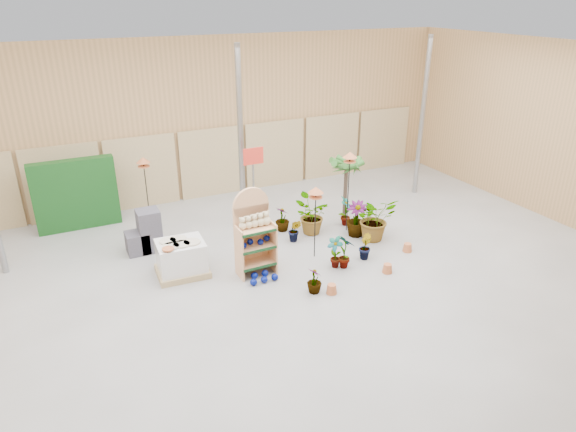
% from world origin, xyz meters
% --- Properties ---
extents(room, '(15.20, 12.10, 4.70)m').
position_xyz_m(room, '(0.00, 0.91, 2.21)').
color(room, gray).
rests_on(room, ground).
extents(display_shelf, '(0.80, 0.51, 1.89)m').
position_xyz_m(display_shelf, '(-0.65, 1.21, 0.87)').
color(display_shelf, tan).
rests_on(display_shelf, ground).
extents(teddy_bears, '(0.70, 0.19, 0.31)m').
position_xyz_m(teddy_bears, '(-0.62, 1.13, 1.20)').
color(teddy_bears, beige).
rests_on(teddy_bears, display_shelf).
extents(gazing_balls_shelf, '(0.70, 0.24, 0.13)m').
position_xyz_m(gazing_balls_shelf, '(-0.65, 1.11, 0.75)').
color(gazing_balls_shelf, navy).
rests_on(gazing_balls_shelf, display_shelf).
extents(gazing_balls_floor, '(0.63, 0.39, 0.15)m').
position_xyz_m(gazing_balls_floor, '(-0.66, 0.75, 0.07)').
color(gazing_balls_floor, navy).
rests_on(gazing_balls_floor, ground).
extents(pallet_stack, '(1.10, 0.93, 0.79)m').
position_xyz_m(pallet_stack, '(-2.08, 1.76, 0.38)').
color(pallet_stack, '#9A845B').
rests_on(pallet_stack, ground).
extents(charcoal_planters, '(0.80, 0.50, 1.00)m').
position_xyz_m(charcoal_planters, '(-2.54, 3.17, 0.42)').
color(charcoal_planters, '#34333B').
rests_on(charcoal_planters, ground).
extents(trellis_stock, '(2.00, 0.30, 1.80)m').
position_xyz_m(trellis_stock, '(-3.80, 5.20, 0.90)').
color(trellis_stock, '#104014').
rests_on(trellis_stock, ground).
extents(offer_sign, '(0.50, 0.08, 2.20)m').
position_xyz_m(offer_sign, '(0.10, 2.98, 1.57)').
color(offer_sign, gray).
rests_on(offer_sign, ground).
extents(bird_table_front, '(0.34, 0.34, 1.70)m').
position_xyz_m(bird_table_front, '(0.83, 1.22, 1.57)').
color(bird_table_front, black).
rests_on(bird_table_front, ground).
extents(bird_table_right, '(0.34, 0.34, 2.06)m').
position_xyz_m(bird_table_right, '(2.23, 2.11, 1.91)').
color(bird_table_right, black).
rests_on(bird_table_right, ground).
extents(bird_table_back, '(0.34, 0.34, 1.77)m').
position_xyz_m(bird_table_back, '(-2.14, 4.76, 1.64)').
color(bird_table_back, black).
rests_on(bird_table_back, ground).
extents(palm, '(0.70, 0.70, 1.75)m').
position_xyz_m(palm, '(2.60, 2.81, 1.49)').
color(palm, '#403228').
rests_on(palm, ground).
extents(potted_plant_0, '(0.38, 0.45, 0.72)m').
position_xyz_m(potted_plant_0, '(1.00, 0.61, 0.36)').
color(potted_plant_0, '#2C6423').
rests_on(potted_plant_0, ground).
extents(potted_plant_3, '(0.70, 0.70, 0.89)m').
position_xyz_m(potted_plant_3, '(2.28, 1.76, 0.44)').
color(potted_plant_3, '#2C6423').
rests_on(potted_plant_3, ground).
extents(potted_plant_4, '(0.50, 0.49, 0.80)m').
position_xyz_m(potted_plant_4, '(2.36, 2.37, 0.40)').
color(potted_plant_4, '#2C6423').
rests_on(potted_plant_4, ground).
extents(potted_plant_5, '(0.41, 0.40, 0.58)m').
position_xyz_m(potted_plant_5, '(0.78, 2.11, 0.29)').
color(potted_plant_5, '#2C6423').
rests_on(potted_plant_5, ground).
extents(potted_plant_6, '(1.13, 1.15, 0.96)m').
position_xyz_m(potted_plant_6, '(1.31, 2.36, 0.48)').
color(potted_plant_6, '#2C6423').
rests_on(potted_plant_6, ground).
extents(potted_plant_7, '(0.37, 0.37, 0.54)m').
position_xyz_m(potted_plant_7, '(0.11, -0.11, 0.27)').
color(potted_plant_7, '#2C6423').
rests_on(potted_plant_7, ground).
extents(potted_plant_8, '(0.37, 0.48, 0.81)m').
position_xyz_m(potted_plant_8, '(1.18, 0.48, 0.40)').
color(potted_plant_8, '#2C6423').
rests_on(potted_plant_8, ground).
extents(potted_plant_9, '(0.39, 0.41, 0.59)m').
position_xyz_m(potted_plant_9, '(1.81, 0.66, 0.29)').
color(potted_plant_9, '#2C6423').
rests_on(potted_plant_9, ground).
extents(potted_plant_10, '(1.04, 0.92, 1.09)m').
position_xyz_m(potted_plant_10, '(2.57, 1.39, 0.55)').
color(potted_plant_10, '#2C6423').
rests_on(potted_plant_10, ground).
extents(potted_plant_11, '(0.47, 0.47, 0.63)m').
position_xyz_m(potted_plant_11, '(0.77, 2.80, 0.32)').
color(potted_plant_11, '#2C6423').
rests_on(potted_plant_11, ground).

